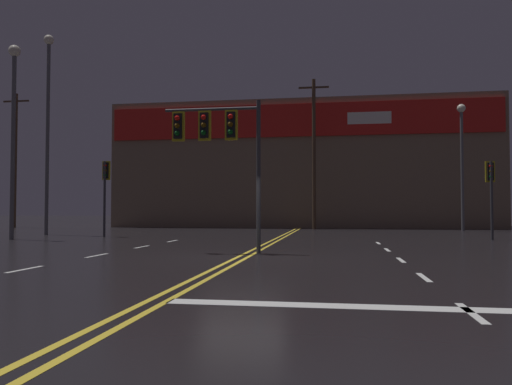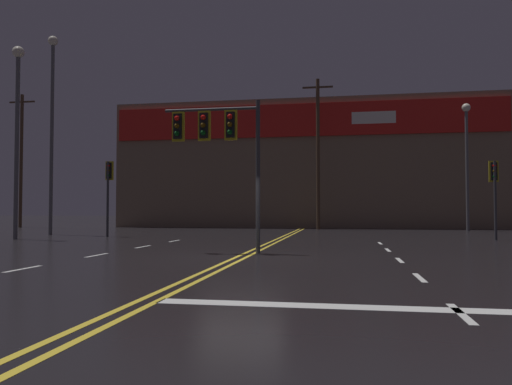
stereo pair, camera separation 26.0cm
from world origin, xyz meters
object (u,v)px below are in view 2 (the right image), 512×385
Objects in this scene: traffic_signal_median at (216,135)px; traffic_signal_corner_northwest at (109,181)px; streetlight_near_right at (467,148)px; streetlight_near_left at (17,115)px; streetlight_median_approach at (52,110)px; traffic_signal_corner_northeast at (494,182)px.

traffic_signal_median is 11.79m from traffic_signal_corner_northwest.
streetlight_near_right reaches higher than traffic_signal_corner_northwest.
streetlight_median_approach reaches higher than streetlight_near_left.
traffic_signal_corner_northwest is at bearing 132.95° from traffic_signal_median.
streetlight_near_right is (20.30, 10.59, 2.61)m from traffic_signal_corner_northwest.
traffic_signal_corner_northwest is at bearing 42.24° from streetlight_near_left.
traffic_signal_corner_northeast is 10.77m from streetlight_near_right.
traffic_signal_median is at bearing -39.29° from streetlight_median_approach.
streetlight_near_left is (-22.33, -3.24, 3.23)m from traffic_signal_corner_northeast.
traffic_signal_corner_northeast is 0.40× the size of streetlight_near_left.
traffic_signal_median is at bearing -141.25° from traffic_signal_corner_northeast.
traffic_signal_median is 0.53× the size of streetlight_near_left.
traffic_signal_median is 1.25× the size of traffic_signal_corner_northwest.
streetlight_near_right is at bearing 20.66° from streetlight_median_approach.
traffic_signal_corner_northeast is 0.93× the size of traffic_signal_corner_northwest.
traffic_signal_corner_northeast is at bearing -96.84° from streetlight_near_right.
streetlight_near_right is at bearing 83.16° from traffic_signal_corner_northeast.
streetlight_median_approach reaches higher than streetlight_near_right.
traffic_signal_corner_northeast is 0.33× the size of streetlight_median_approach.
traffic_signal_median is 0.58× the size of streetlight_near_right.
traffic_signal_corner_northwest is 0.46× the size of streetlight_near_right.
traffic_signal_corner_northeast is 19.07m from traffic_signal_corner_northwest.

